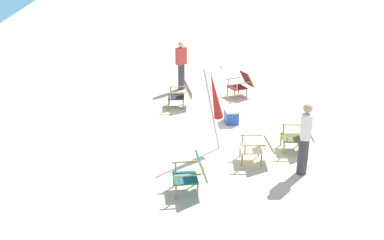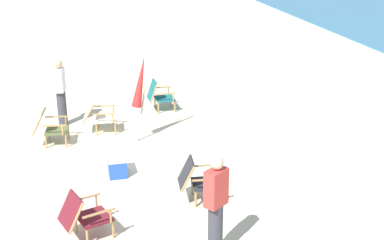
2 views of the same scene
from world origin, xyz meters
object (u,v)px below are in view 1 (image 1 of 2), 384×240
(beach_chair_front_right, at_px, (299,134))
(beach_chair_back_left, at_px, (193,173))
(person_near_chairs, at_px, (181,65))
(umbrella_furled_red, at_px, (215,96))
(beach_chair_far_center, at_px, (259,145))
(beach_chair_mid_center, at_px, (242,84))
(person_by_waterline, at_px, (305,139))
(cooler_box, at_px, (231,116))
(beach_chair_back_right, at_px, (181,93))

(beach_chair_front_right, bearing_deg, beach_chair_back_left, 120.46)
(beach_chair_front_right, height_order, person_near_chairs, person_near_chairs)
(beach_chair_front_right, bearing_deg, umbrella_furled_red, 83.08)
(beach_chair_far_center, distance_m, person_near_chairs, 5.56)
(beach_chair_far_center, height_order, beach_chair_front_right, beach_chair_front_right)
(beach_chair_front_right, distance_m, umbrella_furled_red, 2.25)
(beach_chair_mid_center, relative_size, umbrella_furled_red, 0.43)
(beach_chair_mid_center, distance_m, person_near_chairs, 2.12)
(person_by_waterline, distance_m, cooler_box, 3.22)
(cooler_box, bearing_deg, beach_chair_back_left, 157.27)
(person_near_chairs, bearing_deg, person_by_waterline, -160.60)
(beach_chair_far_center, bearing_deg, cooler_box, 4.33)
(person_near_chairs, bearing_deg, beach_chair_mid_center, -116.54)
(beach_chair_mid_center, bearing_deg, beach_chair_back_left, 158.66)
(umbrella_furled_red, height_order, cooler_box, umbrella_furled_red)
(beach_chair_mid_center, height_order, cooler_box, beach_chair_mid_center)
(person_near_chairs, bearing_deg, beach_chair_front_right, -153.71)
(beach_chair_far_center, height_order, umbrella_furled_red, umbrella_furled_red)
(beach_chair_back_right, bearing_deg, cooler_box, -136.88)
(beach_chair_mid_center, xyz_separation_m, person_near_chairs, (0.93, 1.86, 0.42))
(beach_chair_far_center, relative_size, beach_chair_front_right, 1.02)
(person_near_chairs, bearing_deg, umbrella_furled_red, -175.19)
(beach_chair_mid_center, relative_size, person_by_waterline, 0.55)
(beach_chair_back_left, height_order, beach_chair_front_right, beach_chair_back_left)
(beach_chair_mid_center, height_order, beach_chair_far_center, beach_chair_mid_center)
(beach_chair_back_left, height_order, person_near_chairs, person_near_chairs)
(beach_chair_front_right, bearing_deg, person_near_chairs, 26.29)
(beach_chair_mid_center, relative_size, person_near_chairs, 0.55)
(person_by_waterline, height_order, cooler_box, person_by_waterline)
(beach_chair_back_left, bearing_deg, umbrella_furled_red, -21.06)
(umbrella_furled_red, bearing_deg, beach_chair_far_center, -128.49)
(beach_chair_far_center, distance_m, beach_chair_front_right, 1.21)
(beach_chair_far_center, height_order, person_by_waterline, person_by_waterline)
(beach_chair_back_left, relative_size, person_by_waterline, 0.50)
(beach_chair_back_left, bearing_deg, beach_chair_back_right, -2.20)
(beach_chair_front_right, bearing_deg, beach_chair_mid_center, 8.07)
(beach_chair_far_center, distance_m, beach_chair_back_left, 1.99)
(beach_chair_far_center, xyz_separation_m, beach_chair_back_left, (-1.13, 1.63, 0.01))
(beach_chair_far_center, bearing_deg, person_near_chairs, 13.66)
(beach_chair_back_left, bearing_deg, beach_chair_far_center, -55.26)
(beach_chair_back_right, relative_size, cooler_box, 1.63)
(person_by_waterline, bearing_deg, beach_chair_front_right, -14.68)
(beach_chair_back_right, bearing_deg, umbrella_furled_red, -169.86)
(beach_chair_mid_center, xyz_separation_m, beach_chair_far_center, (-4.46, 0.55, -0.00))
(beach_chair_back_right, height_order, cooler_box, beach_chair_back_right)
(umbrella_furled_red, xyz_separation_m, person_by_waterline, (-1.38, -1.73, -0.53))
(beach_chair_far_center, distance_m, person_by_waterline, 1.12)
(beach_chair_back_right, bearing_deg, person_by_waterline, -152.50)
(beach_chair_back_left, xyz_separation_m, person_by_waterline, (0.48, -2.45, 0.41))
(beach_chair_far_center, height_order, beach_chair_back_left, beach_chair_back_left)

